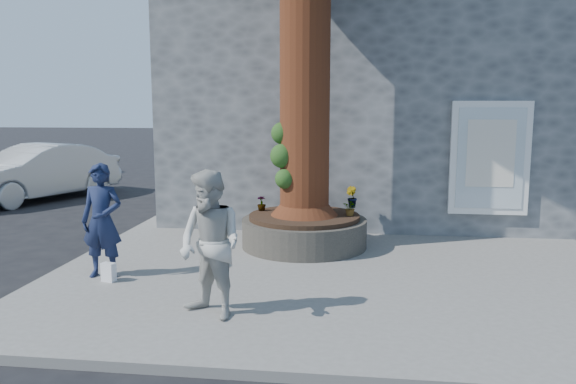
# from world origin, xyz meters

# --- Properties ---
(ground) EXTENTS (120.00, 120.00, 0.00)m
(ground) POSITION_xyz_m (0.00, 0.00, 0.00)
(ground) COLOR black
(ground) RESTS_ON ground
(pavement) EXTENTS (9.00, 8.00, 0.12)m
(pavement) POSITION_xyz_m (1.50, 1.00, 0.06)
(pavement) COLOR slate
(pavement) RESTS_ON ground
(yellow_line) EXTENTS (0.10, 30.00, 0.01)m
(yellow_line) POSITION_xyz_m (-3.05, 1.00, 0.00)
(yellow_line) COLOR yellow
(yellow_line) RESTS_ON ground
(stone_shop) EXTENTS (10.30, 8.30, 6.30)m
(stone_shop) POSITION_xyz_m (2.50, 7.20, 3.16)
(stone_shop) COLOR #525457
(stone_shop) RESTS_ON ground
(planter) EXTENTS (2.30, 2.30, 0.60)m
(planter) POSITION_xyz_m (0.80, 2.00, 0.41)
(planter) COLOR black
(planter) RESTS_ON pavement
(man) EXTENTS (0.64, 0.43, 1.74)m
(man) POSITION_xyz_m (-2.05, -0.25, 0.99)
(man) COLOR #161F3F
(man) RESTS_ON pavement
(woman) EXTENTS (1.11, 1.04, 1.82)m
(woman) POSITION_xyz_m (0.01, -1.65, 1.03)
(woman) COLOR #B8B7B0
(woman) RESTS_ON pavement
(shopping_bag) EXTENTS (0.22, 0.17, 0.28)m
(shopping_bag) POSITION_xyz_m (-1.88, -0.47, 0.26)
(shopping_bag) COLOR white
(shopping_bag) RESTS_ON pavement
(car_silver) EXTENTS (3.41, 5.17, 1.61)m
(car_silver) POSITION_xyz_m (-7.45, 6.92, 0.81)
(car_silver) COLOR #AFB4B7
(car_silver) RESTS_ON ground
(plant_a) EXTENTS (0.22, 0.19, 0.36)m
(plant_a) POSITION_xyz_m (0.47, 2.78, 0.90)
(plant_a) COLOR gray
(plant_a) RESTS_ON planter
(plant_b) EXTENTS (0.32, 0.32, 0.42)m
(plant_b) POSITION_xyz_m (1.65, 2.85, 0.93)
(plant_b) COLOR gray
(plant_b) RESTS_ON planter
(plant_c) EXTENTS (0.19, 0.19, 0.29)m
(plant_c) POSITION_xyz_m (-0.05, 2.30, 0.86)
(plant_c) COLOR gray
(plant_c) RESTS_ON planter
(plant_d) EXTENTS (0.35, 0.35, 0.29)m
(plant_d) POSITION_xyz_m (1.65, 2.00, 0.87)
(plant_d) COLOR gray
(plant_d) RESTS_ON planter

